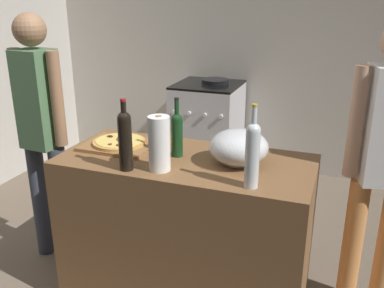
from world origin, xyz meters
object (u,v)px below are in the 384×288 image
Objects in this scene: wine_bottle_amber at (177,132)px; person_in_stripes at (42,127)px; stove at (207,129)px; wine_bottle_dark at (252,152)px; mixing_bowl at (239,147)px; paper_towel_roll at (159,144)px; wine_bottle_clear at (125,138)px; pizza at (119,142)px; person_in_red at (383,158)px.

wine_bottle_amber is 0.20× the size of person_in_stripes.
person_in_stripes is at bearing -107.30° from stove.
wine_bottle_dark is at bearing -12.61° from person_in_stripes.
mixing_bowl is 0.29m from wine_bottle_dark.
mixing_bowl is at bearing -2.94° from person_in_stripes.
paper_towel_roll is 0.87× the size of wine_bottle_amber.
mixing_bowl is at bearing 0.11° from wine_bottle_amber.
person_in_stripes is (-1.31, 0.07, -0.05)m from mixing_bowl.
person_in_stripes is at bearing 163.52° from paper_towel_roll.
stove is at bearing 113.20° from wine_bottle_dark.
wine_bottle_clear is 0.87m from person_in_stripes.
stove is (-0.25, 2.09, -0.60)m from wine_bottle_clear.
wine_bottle_clear is at bearing -161.51° from paper_towel_roll.
pizza is 0.39m from wine_bottle_amber.
paper_towel_roll is 0.72× the size of wine_bottle_dark.
paper_towel_roll is (0.37, -0.23, 0.11)m from pizza.
wine_bottle_clear reaches higher than pizza.
wine_bottle_clear is 0.93× the size of wine_bottle_dark.
paper_towel_roll is 0.48m from wine_bottle_dark.
stove is 0.59× the size of person_in_red.
paper_towel_roll is 0.29× the size of stove.
pizza is at bearing 147.49° from paper_towel_roll.
pizza is 0.18× the size of person_in_stripes.
stove is at bearing 112.77° from mixing_bowl.
mixing_bowl is 0.35m from wine_bottle_amber.
paper_towel_roll is 1.00m from person_in_stripes.
mixing_bowl is at bearing 116.19° from wine_bottle_dark.
wine_bottle_dark is (0.64, 0.02, 0.00)m from wine_bottle_clear.
wine_bottle_amber is 0.54m from wine_bottle_dark.
person_in_red is (1.06, 0.24, -0.09)m from wine_bottle_amber.
wine_bottle_amber is at bearing 151.79° from wine_bottle_dark.
person_in_stripes is (-0.59, 0.05, 0.02)m from pizza.
wine_bottle_clear is (-0.17, -0.27, 0.03)m from wine_bottle_amber.
wine_bottle_clear reaches higher than mixing_bowl.
person_in_red reaches higher than wine_bottle_clear.
stove is at bearing 91.36° from pizza.
wine_bottle_dark is at bearing -4.60° from paper_towel_roll.
wine_bottle_clear is at bearing -152.50° from mixing_bowl.
stove is (-0.89, 2.07, -0.61)m from wine_bottle_dark.
wine_bottle_amber is at bearing -77.10° from stove.
person_in_red is at bearing 8.69° from pizza.
person_in_stripes reaches higher than paper_towel_roll.
person_in_red is at bearing 4.81° from person_in_stripes.
stove is 2.22m from person_in_red.
wine_bottle_amber is (0.01, 0.21, -0.00)m from paper_towel_roll.
stove is (-0.41, 2.03, -0.58)m from paper_towel_roll.
wine_bottle_amber is at bearing -179.89° from mixing_bowl.
mixing_bowl is 0.94× the size of wine_bottle_amber.
pizza is at bearing -171.31° from person_in_red.
person_in_red is at bearing 39.79° from wine_bottle_dark.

